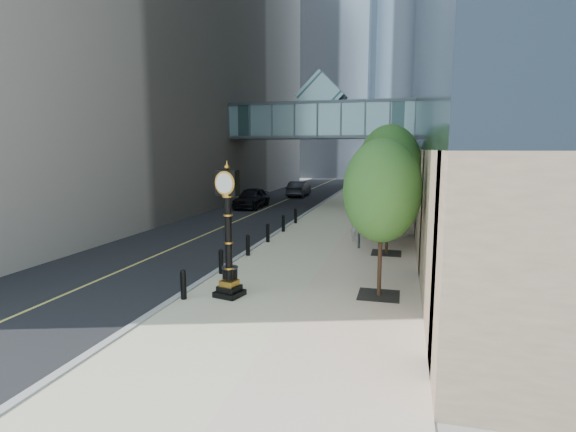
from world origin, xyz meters
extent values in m
plane|color=gray|center=(0.00, 0.00, 0.00)|extent=(320.00, 320.00, 0.00)
cube|color=black|center=(-7.00, 40.00, 0.01)|extent=(8.00, 180.00, 0.02)
cube|color=#C3B896|center=(1.00, 40.00, 0.03)|extent=(8.00, 180.00, 0.06)
cube|color=gray|center=(-3.00, 40.00, 0.04)|extent=(0.25, 180.00, 0.07)
cube|color=#8C9BB1|center=(-6.00, 120.00, 32.50)|extent=(22.00, 22.00, 65.00)
cube|color=slate|center=(-3.00, 28.00, 7.50)|extent=(17.00, 4.00, 3.00)
cube|color=#383F44|center=(-3.00, 28.00, 6.05)|extent=(17.00, 4.20, 0.25)
cube|color=#383F44|center=(-3.00, 28.00, 8.95)|extent=(17.00, 4.20, 0.25)
cube|color=slate|center=(-3.00, 28.00, 9.60)|extent=(4.24, 3.00, 4.24)
cube|color=#383F44|center=(3.50, 14.00, 4.20)|extent=(3.00, 8.00, 0.25)
cube|color=slate|center=(3.50, 14.00, 4.35)|extent=(2.80, 7.80, 0.06)
cylinder|color=#383F44|center=(2.20, 10.30, 2.10)|extent=(0.12, 0.12, 4.20)
cylinder|color=#383F44|center=(2.20, 17.70, 2.10)|extent=(0.12, 0.12, 4.20)
cylinder|color=black|center=(-2.70, 1.00, 0.51)|extent=(0.20, 0.20, 0.90)
cylinder|color=black|center=(-2.70, 4.20, 0.51)|extent=(0.20, 0.20, 0.90)
cylinder|color=black|center=(-2.70, 7.40, 0.51)|extent=(0.20, 0.20, 0.90)
cylinder|color=black|center=(-2.70, 10.60, 0.51)|extent=(0.20, 0.20, 0.90)
cylinder|color=black|center=(-2.70, 13.80, 0.51)|extent=(0.20, 0.20, 0.90)
cylinder|color=black|center=(-2.70, 17.00, 0.51)|extent=(0.20, 0.20, 0.90)
cube|color=black|center=(3.60, 3.00, 0.07)|extent=(1.40, 1.40, 0.02)
cylinder|color=#432E1C|center=(3.60, 3.00, 1.48)|extent=(0.14, 0.14, 2.83)
ellipsoid|color=#265D22|center=(3.60, 3.00, 3.66)|extent=(2.59, 2.59, 3.46)
cube|color=black|center=(3.60, 9.50, 0.07)|extent=(1.40, 1.40, 0.02)
cylinder|color=#432E1C|center=(3.60, 9.50, 1.68)|extent=(0.14, 0.14, 3.25)
ellipsoid|color=#265D22|center=(3.60, 9.50, 4.19)|extent=(2.97, 2.97, 3.97)
cube|color=black|center=(3.60, 16.00, 0.07)|extent=(1.40, 1.40, 0.02)
cylinder|color=#432E1C|center=(3.60, 16.00, 1.23)|extent=(0.14, 0.14, 2.33)
ellipsoid|color=#265D22|center=(3.60, 16.00, 3.03)|extent=(2.14, 2.14, 2.85)
cube|color=black|center=(3.60, 22.50, 0.07)|extent=(1.40, 1.40, 0.02)
cylinder|color=#432E1C|center=(3.60, 22.50, 1.51)|extent=(0.14, 0.14, 2.90)
ellipsoid|color=#265D22|center=(3.60, 22.50, 3.75)|extent=(2.65, 2.65, 3.54)
cube|color=black|center=(3.60, 29.00, 0.07)|extent=(1.40, 1.40, 0.02)
cylinder|color=#432E1C|center=(3.60, 29.00, 1.45)|extent=(0.14, 0.14, 2.78)
ellipsoid|color=#265D22|center=(3.60, 29.00, 3.60)|extent=(2.55, 2.55, 3.40)
cube|color=black|center=(-1.33, 1.66, 0.15)|extent=(1.02, 1.02, 0.19)
cube|color=black|center=(-1.33, 1.66, 0.34)|extent=(0.79, 0.79, 0.19)
cube|color=gold|center=(-1.33, 1.66, 0.53)|extent=(0.62, 0.62, 0.19)
cylinder|color=black|center=(-1.33, 1.66, 2.06)|extent=(0.24, 0.24, 2.89)
cube|color=black|center=(-1.33, 1.66, 3.93)|extent=(0.84, 0.46, 0.84)
cylinder|color=white|center=(-1.33, 1.82, 3.93)|extent=(0.64, 0.20, 0.65)
cylinder|color=white|center=(-1.33, 1.50, 3.93)|extent=(0.64, 0.20, 0.65)
sphere|color=gold|center=(-1.33, 1.66, 4.44)|extent=(0.19, 0.19, 0.19)
cylinder|color=black|center=(-1.41, 1.93, 0.51)|extent=(0.53, 0.53, 0.90)
imported|color=#BDB6AD|center=(1.83, 12.04, 0.86)|extent=(0.64, 0.48, 1.60)
imported|color=black|center=(-8.32, 24.19, 0.88)|extent=(2.09, 5.08, 1.72)
imported|color=black|center=(-6.52, 34.36, 0.83)|extent=(1.78, 4.93, 1.62)
camera|label=1|loc=(4.29, -12.11, 5.03)|focal=28.00mm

